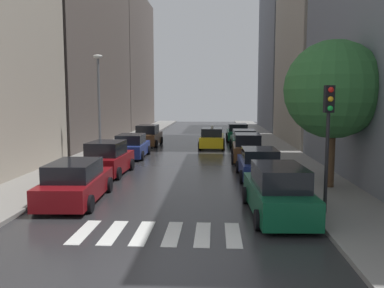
{
  "coord_description": "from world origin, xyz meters",
  "views": [
    {
      "loc": [
        1.7,
        -8.69,
        4.03
      ],
      "look_at": [
        0.03,
        19.85,
        0.73
      ],
      "focal_mm": 37.27,
      "sensor_mm": 36.0,
      "label": 1
    }
  ],
  "objects_px": {
    "parked_car_left_nearest": "(76,183)",
    "parked_car_left_fourth": "(148,136)",
    "parked_car_right_nearest": "(278,192)",
    "parked_car_right_second": "(259,164)",
    "parked_car_right_fifth": "(238,133)",
    "taxi_midroad": "(212,138)",
    "traffic_light_right_corner": "(328,121)",
    "parked_car_right_third": "(247,148)",
    "parked_car_left_second": "(107,159)",
    "parked_car_right_fourth": "(244,140)",
    "parked_car_left_third": "(131,147)",
    "lamp_post_left": "(99,99)",
    "street_tree_right": "(333,90)"
  },
  "relations": [
    {
      "from": "parked_car_left_nearest",
      "to": "parked_car_left_fourth",
      "type": "distance_m",
      "value": 18.43
    },
    {
      "from": "parked_car_right_nearest",
      "to": "parked_car_right_second",
      "type": "bearing_deg",
      "value": -3.13
    },
    {
      "from": "parked_car_left_nearest",
      "to": "parked_car_right_nearest",
      "type": "relative_size",
      "value": 1.0
    },
    {
      "from": "parked_car_right_fifth",
      "to": "taxi_midroad",
      "type": "xyz_separation_m",
      "value": [
        -2.38,
        -5.54,
        -0.01
      ]
    },
    {
      "from": "parked_car_right_nearest",
      "to": "traffic_light_right_corner",
      "type": "relative_size",
      "value": 1.13
    },
    {
      "from": "parked_car_right_third",
      "to": "traffic_light_right_corner",
      "type": "relative_size",
      "value": 0.98
    },
    {
      "from": "parked_car_left_second",
      "to": "parked_car_right_fifth",
      "type": "relative_size",
      "value": 0.95
    },
    {
      "from": "parked_car_right_fourth",
      "to": "taxi_midroad",
      "type": "relative_size",
      "value": 0.99
    },
    {
      "from": "parked_car_left_second",
      "to": "taxi_midroad",
      "type": "xyz_separation_m",
      "value": [
        5.43,
        11.84,
        -0.06
      ]
    },
    {
      "from": "parked_car_left_third",
      "to": "parked_car_right_fourth",
      "type": "xyz_separation_m",
      "value": [
        7.96,
        4.83,
        -0.01
      ]
    },
    {
      "from": "traffic_light_right_corner",
      "to": "lamp_post_left",
      "type": "bearing_deg",
      "value": 134.72
    },
    {
      "from": "parked_car_left_third",
      "to": "parked_car_left_nearest",
      "type": "bearing_deg",
      "value": -179.43
    },
    {
      "from": "parked_car_left_second",
      "to": "lamp_post_left",
      "type": "height_order",
      "value": "lamp_post_left"
    },
    {
      "from": "parked_car_left_third",
      "to": "traffic_light_right_corner",
      "type": "height_order",
      "value": "traffic_light_right_corner"
    },
    {
      "from": "parked_car_left_nearest",
      "to": "parked_car_left_third",
      "type": "xyz_separation_m",
      "value": [
        -0.28,
        11.71,
        -0.01
      ]
    },
    {
      "from": "traffic_light_right_corner",
      "to": "parked_car_left_nearest",
      "type": "bearing_deg",
      "value": 170.78
    },
    {
      "from": "parked_car_right_third",
      "to": "lamp_post_left",
      "type": "xyz_separation_m",
      "value": [
        -9.31,
        -0.97,
        3.13
      ]
    },
    {
      "from": "traffic_light_right_corner",
      "to": "parked_car_right_fourth",
      "type": "bearing_deg",
      "value": 94.72
    },
    {
      "from": "taxi_midroad",
      "to": "traffic_light_right_corner",
      "type": "xyz_separation_m",
      "value": [
        4.0,
        -18.89,
        2.52
      ]
    },
    {
      "from": "parked_car_right_second",
      "to": "parked_car_right_fourth",
      "type": "xyz_separation_m",
      "value": [
        0.04,
        11.46,
        0.02
      ]
    },
    {
      "from": "parked_car_right_second",
      "to": "parked_car_right_fifth",
      "type": "xyz_separation_m",
      "value": [
        -0.09,
        17.87,
        0.05
      ]
    },
    {
      "from": "parked_car_left_second",
      "to": "parked_car_right_nearest",
      "type": "distance_m",
      "value": 10.51
    },
    {
      "from": "street_tree_right",
      "to": "lamp_post_left",
      "type": "xyz_separation_m",
      "value": [
        -12.3,
        6.99,
        -0.44
      ]
    },
    {
      "from": "taxi_midroad",
      "to": "parked_car_right_second",
      "type": "bearing_deg",
      "value": -167.1
    },
    {
      "from": "parked_car_right_second",
      "to": "parked_car_right_fourth",
      "type": "distance_m",
      "value": 11.46
    },
    {
      "from": "parked_car_left_fourth",
      "to": "parked_car_right_fifth",
      "type": "relative_size",
      "value": 0.94
    },
    {
      "from": "parked_car_left_nearest",
      "to": "traffic_light_right_corner",
      "type": "height_order",
      "value": "traffic_light_right_corner"
    },
    {
      "from": "parked_car_right_nearest",
      "to": "parked_car_left_third",
      "type": "bearing_deg",
      "value": 28.28
    },
    {
      "from": "parked_car_right_fifth",
      "to": "lamp_post_left",
      "type": "xyz_separation_m",
      "value": [
        -9.38,
        -13.33,
        3.18
      ]
    },
    {
      "from": "parked_car_left_fourth",
      "to": "parked_car_right_nearest",
      "type": "height_order",
      "value": "same"
    },
    {
      "from": "parked_car_left_fourth",
      "to": "traffic_light_right_corner",
      "type": "height_order",
      "value": "traffic_light_right_corner"
    },
    {
      "from": "parked_car_left_fourth",
      "to": "parked_car_right_third",
      "type": "distance_m",
      "value": 11.03
    },
    {
      "from": "taxi_midroad",
      "to": "traffic_light_right_corner",
      "type": "bearing_deg",
      "value": -166.49
    },
    {
      "from": "traffic_light_right_corner",
      "to": "parked_car_right_second",
      "type": "bearing_deg",
      "value": 103.1
    },
    {
      "from": "parked_car_right_fourth",
      "to": "street_tree_right",
      "type": "relative_size",
      "value": 0.68
    },
    {
      "from": "parked_car_left_second",
      "to": "street_tree_right",
      "type": "height_order",
      "value": "street_tree_right"
    },
    {
      "from": "parked_car_left_third",
      "to": "parked_car_left_second",
      "type": "bearing_deg",
      "value": 179.36
    },
    {
      "from": "parked_car_right_fourth",
      "to": "taxi_midroad",
      "type": "height_order",
      "value": "taxi_midroad"
    },
    {
      "from": "parked_car_left_second",
      "to": "parked_car_right_nearest",
      "type": "bearing_deg",
      "value": -129.76
    },
    {
      "from": "parked_car_right_second",
      "to": "parked_car_right_fifth",
      "type": "distance_m",
      "value": 17.87
    },
    {
      "from": "parked_car_right_nearest",
      "to": "street_tree_right",
      "type": "height_order",
      "value": "street_tree_right"
    },
    {
      "from": "parked_car_left_nearest",
      "to": "street_tree_right",
      "type": "height_order",
      "value": "street_tree_right"
    },
    {
      "from": "parked_car_left_third",
      "to": "parked_car_right_fifth",
      "type": "xyz_separation_m",
      "value": [
        7.83,
        11.23,
        0.02
      ]
    },
    {
      "from": "parked_car_left_third",
      "to": "parked_car_right_third",
      "type": "distance_m",
      "value": 7.84
    },
    {
      "from": "parked_car_left_nearest",
      "to": "traffic_light_right_corner",
      "type": "bearing_deg",
      "value": -101.95
    },
    {
      "from": "parked_car_left_nearest",
      "to": "parked_car_right_second",
      "type": "xyz_separation_m",
      "value": [
        7.64,
        5.08,
        -0.04
      ]
    },
    {
      "from": "parked_car_left_second",
      "to": "taxi_midroad",
      "type": "height_order",
      "value": "taxi_midroad"
    },
    {
      "from": "parked_car_right_nearest",
      "to": "street_tree_right",
      "type": "distance_m",
      "value": 6.13
    },
    {
      "from": "parked_car_left_second",
      "to": "parked_car_left_third",
      "type": "distance_m",
      "value": 6.15
    },
    {
      "from": "parked_car_right_second",
      "to": "lamp_post_left",
      "type": "relative_size",
      "value": 0.64
    }
  ]
}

